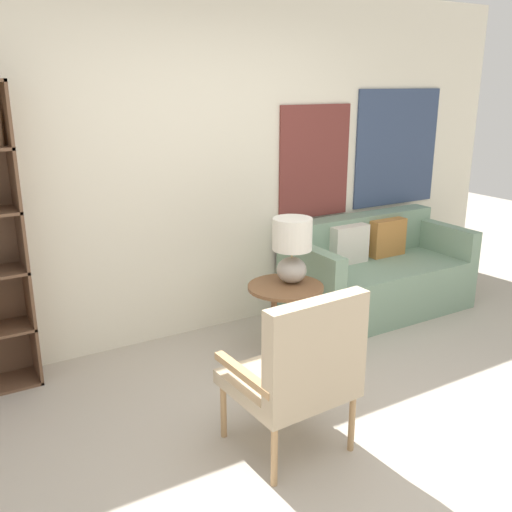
% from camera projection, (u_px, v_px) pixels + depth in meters
% --- Properties ---
extents(ground_plane, '(14.00, 14.00, 0.00)m').
position_uv_depth(ground_plane, '(357.00, 458.00, 3.14)').
color(ground_plane, '#B2A899').
extents(wall_back, '(6.40, 0.08, 2.70)m').
position_uv_depth(wall_back, '(200.00, 167.00, 4.44)').
color(wall_back, silver).
rests_on(wall_back, ground_plane).
extents(armchair, '(0.64, 0.61, 0.96)m').
position_uv_depth(armchair, '(301.00, 367.00, 3.02)').
color(armchair, tan).
rests_on(armchair, ground_plane).
extents(couch, '(1.64, 0.81, 0.82)m').
position_uv_depth(couch, '(374.00, 275.00, 5.11)').
color(couch, gray).
rests_on(couch, ground_plane).
extents(side_table, '(0.55, 0.55, 0.57)m').
position_uv_depth(side_table, '(286.00, 293.00, 4.15)').
color(side_table, brown).
rests_on(side_table, ground_plane).
extents(table_lamp, '(0.29, 0.29, 0.48)m').
position_uv_depth(table_lamp, '(292.00, 246.00, 4.12)').
color(table_lamp, '#A59E93').
rests_on(table_lamp, side_table).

